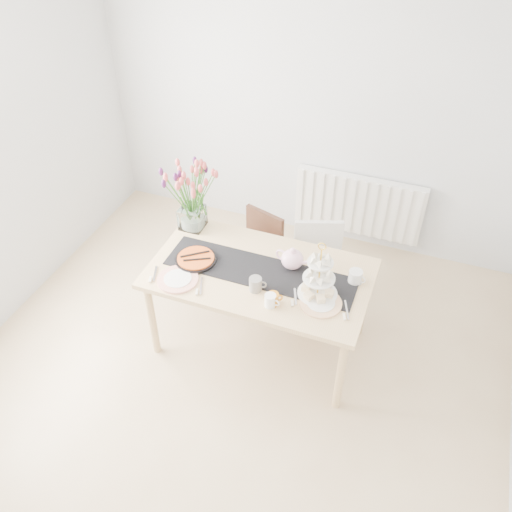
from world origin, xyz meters
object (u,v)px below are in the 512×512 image
(dining_table, at_px, (260,280))
(cake_stand, at_px, (318,282))
(mug_grey, at_px, (255,284))
(mug_white, at_px, (270,300))
(mug_orange, at_px, (273,299))
(plate_left, at_px, (178,279))
(tulip_vase, at_px, (190,188))
(chair_brown, at_px, (258,248))
(teapot, at_px, (292,259))
(tart_tin, at_px, (196,259))
(chair_white, at_px, (318,263))
(plate_right, at_px, (321,303))
(cream_jug, at_px, (355,277))
(radiator, at_px, (358,205))

(dining_table, height_order, cake_stand, cake_stand)
(cake_stand, xyz_separation_m, mug_grey, (-0.42, -0.11, -0.06))
(dining_table, relative_size, mug_white, 17.06)
(mug_orange, distance_m, plate_left, 0.71)
(dining_table, distance_m, tulip_vase, 0.88)
(mug_orange, bearing_deg, mug_white, -159.38)
(cake_stand, xyz_separation_m, mug_orange, (-0.26, -0.19, -0.07))
(dining_table, height_order, chair_brown, chair_brown)
(chair_brown, xyz_separation_m, cake_stand, (0.70, -0.69, 0.43))
(mug_white, bearing_deg, dining_table, 132.13)
(teapot, height_order, mug_grey, teapot)
(tart_tin, xyz_separation_m, mug_grey, (0.52, -0.13, 0.04))
(chair_white, bearing_deg, teapot, -121.03)
(teapot, bearing_deg, plate_right, -31.90)
(tulip_vase, xyz_separation_m, teapot, (0.89, -0.20, -0.28))
(chair_white, xyz_separation_m, mug_white, (-0.11, -0.87, 0.34))
(tulip_vase, height_order, mug_white, tulip_vase)
(mug_grey, xyz_separation_m, plate_right, (0.46, 0.03, -0.05))
(chair_white, distance_m, cream_jug, 0.67)
(dining_table, height_order, mug_orange, mug_orange)
(teapot, distance_m, cream_jug, 0.46)
(mug_white, bearing_deg, chair_brown, 125.86)
(radiator, bearing_deg, tulip_vase, -132.85)
(dining_table, distance_m, teapot, 0.28)
(cake_stand, bearing_deg, tulip_vase, 160.53)
(cream_jug, bearing_deg, chair_brown, 172.40)
(chair_white, xyz_separation_m, plate_left, (-0.81, -0.86, 0.30))
(chair_brown, distance_m, tulip_vase, 0.86)
(chair_brown, bearing_deg, mug_white, -47.10)
(chair_white, distance_m, teapot, 0.59)
(mug_white, xyz_separation_m, mug_orange, (0.01, 0.02, -0.00))
(cake_stand, bearing_deg, tart_tin, 178.45)
(dining_table, height_order, tulip_vase, tulip_vase)
(chair_brown, height_order, plate_left, plate_left)
(tart_tin, xyz_separation_m, plate_left, (-0.03, -0.23, -0.01))
(chair_brown, relative_size, chair_white, 0.94)
(tulip_vase, relative_size, plate_right, 2.28)
(cream_jug, relative_size, tart_tin, 0.32)
(chair_brown, distance_m, mug_grey, 0.92)
(chair_brown, relative_size, cake_stand, 1.86)
(mug_white, xyz_separation_m, plate_left, (-0.70, 0.01, -0.04))
(radiator, height_order, mug_orange, mug_orange)
(mug_grey, bearing_deg, cake_stand, -1.87)
(mug_grey, bearing_deg, mug_white, -52.16)
(chair_white, relative_size, mug_orange, 8.54)
(cream_jug, bearing_deg, radiator, 119.58)
(cake_stand, relative_size, cream_jug, 4.12)
(radiator, bearing_deg, mug_grey, -102.78)
(dining_table, bearing_deg, cream_jug, 11.66)
(dining_table, xyz_separation_m, cake_stand, (0.45, -0.08, 0.19))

